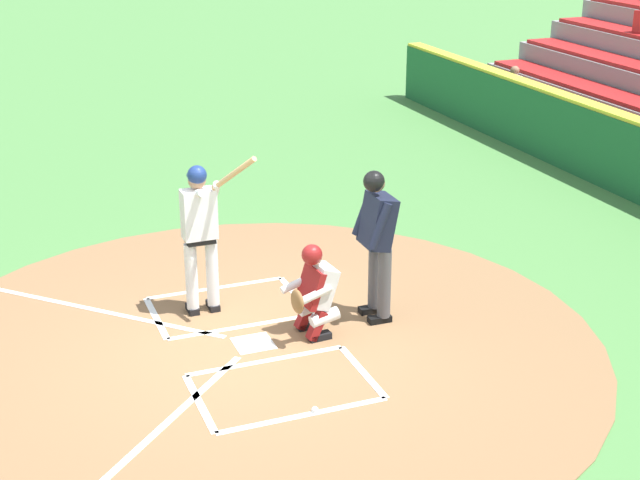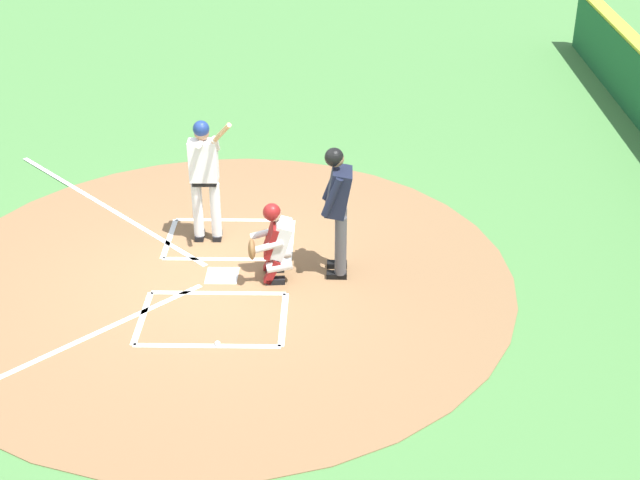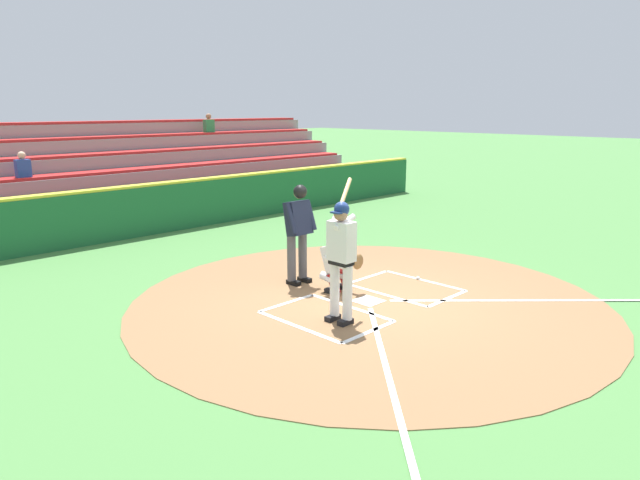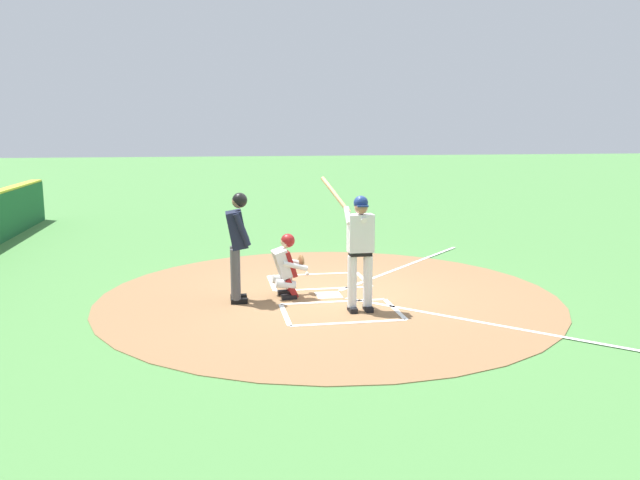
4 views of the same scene
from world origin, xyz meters
name	(u,v)px [view 4 (image 4 of 4)]	position (x,y,z in m)	size (l,w,h in m)	color
ground_plane	(329,296)	(0.00, 0.00, 0.00)	(120.00, 120.00, 0.00)	#4C8442
dirt_circle	(329,295)	(0.00, 0.00, 0.01)	(8.00, 8.00, 0.01)	olive
home_plate_and_chalk	(377,293)	(0.00, 0.88, 0.01)	(7.93, 4.91, 0.01)	white
batter	(360,244)	(1.02, 0.30, 1.10)	(0.92, 0.72, 2.13)	white
catcher	(287,264)	(-0.03, -0.73, 0.59)	(0.62, 0.61, 1.13)	black
plate_umpire	(237,240)	(0.13, -1.58, 1.08)	(0.58, 0.41, 1.86)	#4C4C51
baseball	(307,274)	(-1.63, -0.13, 0.04)	(0.07, 0.07, 0.07)	white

